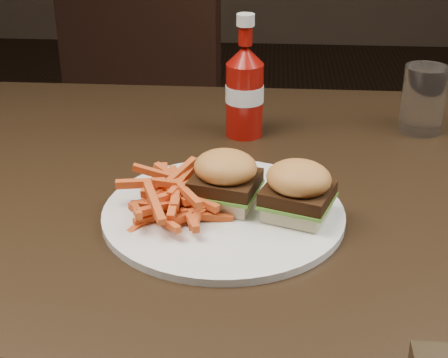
# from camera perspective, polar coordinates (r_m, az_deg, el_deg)

# --- Properties ---
(dining_table) EXTENTS (1.20, 0.80, 0.04)m
(dining_table) POSITION_cam_1_polar(r_m,az_deg,el_deg) (1.00, 5.83, -1.06)
(dining_table) COLOR black
(dining_table) RESTS_ON ground
(chair_far) EXTENTS (0.55, 0.55, 0.04)m
(chair_far) POSITION_cam_1_polar(r_m,az_deg,el_deg) (1.95, -3.99, 3.43)
(chair_far) COLOR black
(chair_far) RESTS_ON ground
(plate) EXTENTS (0.31, 0.31, 0.01)m
(plate) POSITION_cam_1_polar(r_m,az_deg,el_deg) (0.89, -0.05, -2.89)
(plate) COLOR white
(plate) RESTS_ON dining_table
(sandwich_half_a) EXTENTS (0.09, 0.08, 0.02)m
(sandwich_half_a) POSITION_cam_1_polar(r_m,az_deg,el_deg) (0.89, 0.12, -1.50)
(sandwich_half_a) COLOR beige
(sandwich_half_a) RESTS_ON plate
(sandwich_half_b) EXTENTS (0.09, 0.09, 0.02)m
(sandwich_half_b) POSITION_cam_1_polar(r_m,az_deg,el_deg) (0.87, 6.09, -2.48)
(sandwich_half_b) COLOR beige
(sandwich_half_b) RESTS_ON plate
(fries_pile) EXTENTS (0.15, 0.15, 0.05)m
(fries_pile) POSITION_cam_1_polar(r_m,az_deg,el_deg) (0.89, -4.02, -1.06)
(fries_pile) COLOR #BE3208
(fries_pile) RESTS_ON plate
(ketchup_bottle) EXTENTS (0.08, 0.08, 0.12)m
(ketchup_bottle) POSITION_cam_1_polar(r_m,az_deg,el_deg) (1.12, 1.72, 6.56)
(ketchup_bottle) COLOR maroon
(ketchup_bottle) RESTS_ON dining_table
(tumbler) EXTENTS (0.07, 0.07, 0.11)m
(tumbler) POSITION_cam_1_polar(r_m,az_deg,el_deg) (1.18, 16.24, 6.36)
(tumbler) COLOR white
(tumbler) RESTS_ON dining_table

